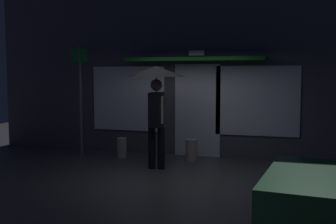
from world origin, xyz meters
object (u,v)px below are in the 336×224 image
Objects in this scene: sidewalk_bollard at (122,148)px; sidewalk_bollard_2 at (192,150)px; street_sign_post at (80,94)px; person_with_umbrella at (156,86)px.

sidewalk_bollard_2 reaches higher than sidewalk_bollard.
sidewalk_bollard is (0.97, 0.16, -1.25)m from street_sign_post.
street_sign_post is 1.60m from sidewalk_bollard.
person_with_umbrella is 4.51× the size of sidewalk_bollard.
sidewalk_bollard_2 is at bearing 148.23° from person_with_umbrella.
sidewalk_bollard is at bearing 9.25° from street_sign_post.
person_with_umbrella is 4.39× the size of sidewalk_bollard_2.
person_with_umbrella is at bearing -17.98° from street_sign_post.
sidewalk_bollard_2 is at bearing 6.80° from street_sign_post.
street_sign_post reaches higher than person_with_umbrella.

